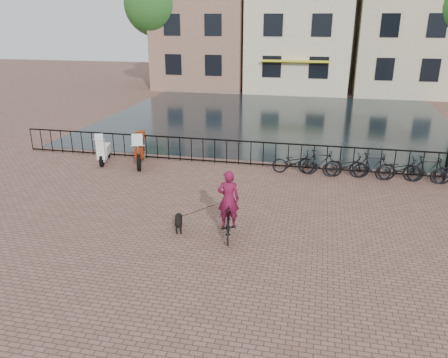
% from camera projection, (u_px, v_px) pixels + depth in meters
% --- Properties ---
extents(ground, '(100.00, 100.00, 0.00)m').
position_uv_depth(ground, '(197.00, 268.00, 10.44)').
color(ground, brown).
rests_on(ground, ground).
extents(canal_water, '(20.00, 20.00, 0.00)m').
position_uv_depth(canal_water, '(275.00, 118.00, 26.30)').
color(canal_water, black).
rests_on(canal_water, ground).
extents(railing, '(20.00, 0.05, 1.02)m').
position_uv_depth(railing, '(251.00, 154.00, 17.60)').
color(railing, black).
rests_on(railing, ground).
extents(canal_house_left, '(7.50, 9.00, 12.80)m').
position_uv_depth(canal_house_left, '(207.00, 9.00, 37.26)').
color(canal_house_left, '#86594E').
rests_on(canal_house_left, ground).
extents(canal_house_mid, '(8.00, 9.50, 11.80)m').
position_uv_depth(canal_house_mid, '(301.00, 15.00, 35.80)').
color(canal_house_mid, '#C1B792').
rests_on(canal_house_mid, ground).
extents(canal_house_right, '(7.00, 9.00, 13.30)m').
position_uv_depth(canal_house_right, '(406.00, 5.00, 33.91)').
color(canal_house_right, tan).
rests_on(canal_house_right, ground).
extents(tree_far_left, '(5.04, 5.04, 9.27)m').
position_uv_depth(tree_far_left, '(155.00, 4.00, 35.11)').
color(tree_far_left, black).
rests_on(tree_far_left, ground).
extents(cyclist, '(0.78, 1.69, 2.23)m').
position_uv_depth(cyclist, '(228.00, 208.00, 11.67)').
color(cyclist, black).
rests_on(cyclist, ground).
extents(dog, '(0.46, 0.80, 0.52)m').
position_uv_depth(dog, '(179.00, 222.00, 12.20)').
color(dog, black).
rests_on(dog, ground).
extents(motorcycle, '(1.21, 2.20, 1.54)m').
position_uv_depth(motorcycle, '(139.00, 146.00, 17.66)').
color(motorcycle, maroon).
rests_on(motorcycle, ground).
extents(scooter, '(0.81, 1.58, 1.41)m').
position_uv_depth(scooter, '(104.00, 146.00, 17.95)').
color(scooter, silver).
rests_on(scooter, ground).
extents(parked_bike_0, '(1.74, 0.68, 0.90)m').
position_uv_depth(parked_bike_0, '(295.00, 162.00, 16.70)').
color(parked_bike_0, black).
rests_on(parked_bike_0, ground).
extents(parked_bike_1, '(1.70, 0.64, 1.00)m').
position_uv_depth(parked_bike_1, '(320.00, 163.00, 16.49)').
color(parked_bike_1, black).
rests_on(parked_bike_1, ground).
extents(parked_bike_2, '(1.78, 0.80, 0.90)m').
position_uv_depth(parked_bike_2, '(346.00, 166.00, 16.32)').
color(parked_bike_2, black).
rests_on(parked_bike_2, ground).
extents(parked_bike_3, '(1.68, 0.53, 1.00)m').
position_uv_depth(parked_bike_3, '(373.00, 166.00, 16.11)').
color(parked_bike_3, black).
rests_on(parked_bike_3, ground).
extents(parked_bike_4, '(1.76, 0.74, 0.90)m').
position_uv_depth(parked_bike_4, '(400.00, 169.00, 15.93)').
color(parked_bike_4, black).
rests_on(parked_bike_4, ground).
extents(parked_bike_5, '(1.69, 0.55, 1.00)m').
position_uv_depth(parked_bike_5, '(428.00, 170.00, 15.72)').
color(parked_bike_5, black).
rests_on(parked_bike_5, ground).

